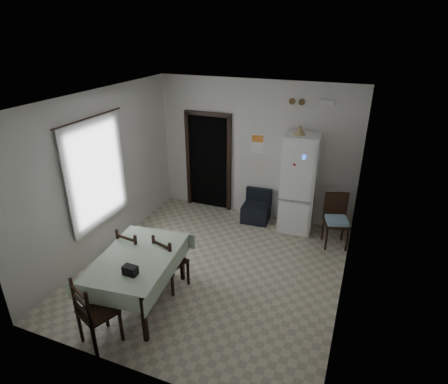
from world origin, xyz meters
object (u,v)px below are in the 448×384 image
object	(u,v)px
fridge	(299,184)
dining_chair_far_left	(136,254)
dining_chair_far_right	(171,261)
dining_table	(139,279)
navy_seat	(256,206)
dining_chair_near_head	(98,311)
corner_chair	(336,222)

from	to	relation	value
fridge	dining_chair_far_left	size ratio (longest dim) A/B	2.03
dining_chair_far_right	dining_table	bearing A→B (deg)	78.86
navy_seat	dining_table	xyz separation A→B (m)	(-0.85, -3.09, 0.07)
dining_chair_near_head	dining_chair_far_right	bearing A→B (deg)	-81.34
corner_chair	dining_chair_near_head	xyz separation A→B (m)	(-2.58, -3.56, 0.01)
fridge	corner_chair	distance (m)	1.02
fridge	dining_chair_near_head	xyz separation A→B (m)	(-1.76, -3.94, -0.48)
navy_seat	dining_table	bearing A→B (deg)	-109.22
dining_table	dining_chair_far_left	bearing A→B (deg)	120.47
corner_chair	dining_chair_near_head	world-z (taller)	dining_chair_near_head
dining_table	fridge	bearing A→B (deg)	54.48
dining_chair_far_left	dining_chair_far_right	distance (m)	0.61
navy_seat	dining_chair_near_head	distance (m)	4.05
navy_seat	dining_table	world-z (taller)	dining_table
fridge	dining_chair_far_right	world-z (taller)	fridge
dining_chair_far_left	dining_chair_far_right	size ratio (longest dim) A/B	1.02
dining_table	dining_chair_near_head	xyz separation A→B (m)	(-0.05, -0.85, 0.10)
dining_chair_far_left	dining_chair_far_right	xyz separation A→B (m)	(0.61, 0.05, -0.01)
dining_chair_near_head	fridge	bearing A→B (deg)	-92.36
fridge	corner_chair	size ratio (longest dim) A/B	1.97
corner_chair	dining_chair_far_right	distance (m)	3.15
fridge	navy_seat	distance (m)	1.08
dining_chair_far_left	dining_chair_near_head	world-z (taller)	dining_chair_near_head
dining_chair_far_left	dining_chair_far_right	bearing A→B (deg)	-168.95
dining_chair_near_head	dining_chair_far_left	bearing A→B (deg)	-55.66
dining_table	dining_chair_far_right	bearing A→B (deg)	56.13
corner_chair	dining_chair_near_head	bearing A→B (deg)	-143.60
navy_seat	dining_chair_near_head	xyz separation A→B (m)	(-0.91, -3.94, 0.18)
dining_chair_near_head	navy_seat	bearing A→B (deg)	-81.24
dining_chair_far_left	dining_chair_far_right	world-z (taller)	dining_chair_far_left
fridge	dining_chair_far_left	distance (m)	3.37
fridge	dining_chair_far_left	world-z (taller)	fridge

